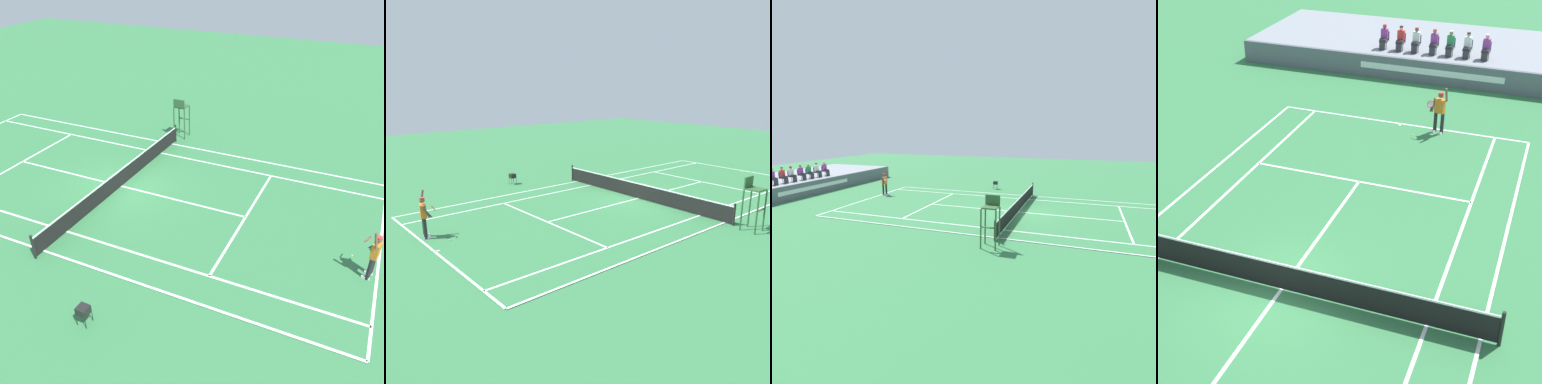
{
  "view_description": "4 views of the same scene",
  "coord_description": "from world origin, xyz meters",
  "views": [
    {
      "loc": [
        14.5,
        10.5,
        10.31
      ],
      "look_at": [
        0.52,
        4.06,
        1.0
      ],
      "focal_mm": 38.69,
      "sensor_mm": 36.0,
      "label": 1
    },
    {
      "loc": [
        -15.01,
        17.13,
        6.44
      ],
      "look_at": [
        0.52,
        4.06,
        1.0
      ],
      "focal_mm": 38.07,
      "sensor_mm": 36.0,
      "label": 2
    },
    {
      "loc": [
        -20.69,
        -3.91,
        5.5
      ],
      "look_at": [
        0.52,
        4.06,
        1.0
      ],
      "focal_mm": 30.14,
      "sensor_mm": 36.0,
      "label": 3
    },
    {
      "loc": [
        6.12,
        -11.03,
        10.61
      ],
      "look_at": [
        0.52,
        4.06,
        1.0
      ],
      "focal_mm": 54.63,
      "sensor_mm": 36.0,
      "label": 4
    }
  ],
  "objects": [
    {
      "name": "net",
      "position": [
        0.0,
        0.0,
        0.52
      ],
      "size": [
        11.98,
        0.1,
        1.07
      ],
      "color": "black",
      "rests_on": "ground"
    },
    {
      "name": "ground_plane",
      "position": [
        0.0,
        0.0,
        0.0
      ],
      "size": [
        80.0,
        80.0,
        0.0
      ],
      "primitive_type": "plane",
      "color": "#337542"
    },
    {
      "name": "tennis_player",
      "position": [
        1.73,
        11.58,
        0.99
      ],
      "size": [
        0.83,
        0.61,
        2.08
      ],
      "color": "#232328",
      "rests_on": "ground"
    },
    {
      "name": "tennis_ball",
      "position": [
        0.78,
        10.93,
        0.03
      ],
      "size": [
        0.07,
        0.07,
        0.07
      ],
      "primitive_type": "sphere",
      "color": "#D1E533",
      "rests_on": "ground"
    },
    {
      "name": "court",
      "position": [
        0.0,
        0.0,
        0.01
      ],
      "size": [
        11.08,
        23.88,
        0.03
      ],
      "color": "#337542",
      "rests_on": "ground"
    },
    {
      "name": "ball_hopper",
      "position": [
        7.7,
        3.65,
        0.57
      ],
      "size": [
        0.36,
        0.36,
        0.7
      ],
      "color": "black",
      "rests_on": "ground"
    },
    {
      "name": "umpire_chair",
      "position": [
        -6.74,
        0.0,
        1.56
      ],
      "size": [
        0.77,
        0.77,
        2.44
      ],
      "color": "#2D562D",
      "rests_on": "ground"
    }
  ]
}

